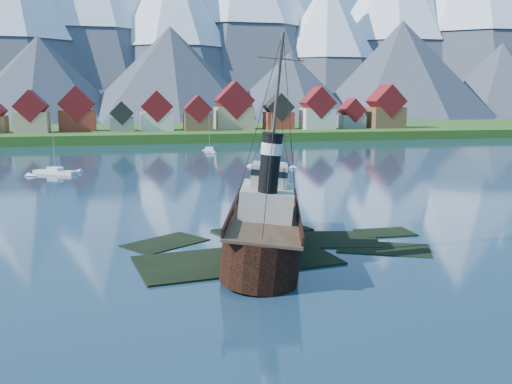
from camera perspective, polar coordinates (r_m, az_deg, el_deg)
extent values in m
plane|color=#193448|center=(55.19, 0.78, -6.16)|extent=(1400.00, 1400.00, 0.00)
cube|color=black|center=(52.80, -1.91, -7.26)|extent=(19.08, 11.42, 1.00)
cube|color=black|center=(60.60, 5.43, -5.14)|extent=(15.15, 9.76, 1.00)
cube|color=black|center=(64.18, 0.64, -4.17)|extent=(11.45, 9.06, 1.00)
cube|color=black|center=(58.30, 12.62, -5.97)|extent=(10.27, 8.34, 1.00)
cube|color=black|center=(59.76, -9.05, -5.45)|extent=(9.42, 8.68, 1.00)
cube|color=black|center=(64.77, 12.77, -4.35)|extent=(6.00, 4.00, 1.00)
cube|color=#224C15|center=(222.50, -9.54, 5.58)|extent=(600.00, 80.00, 3.20)
cube|color=#3F3D38|center=(184.68, -8.85, 4.81)|extent=(600.00, 2.50, 2.00)
cube|color=tan|center=(204.14, -21.47, 6.51)|extent=(10.50, 9.00, 6.80)
cube|color=maroon|center=(203.98, -21.56, 7.99)|extent=(10.69, 9.18, 10.69)
cube|color=maroon|center=(208.48, -17.40, 6.84)|extent=(12.00, 8.50, 7.20)
cube|color=maroon|center=(208.33, -17.48, 8.42)|extent=(12.22, 8.67, 12.22)
cube|color=slate|center=(202.88, -13.24, 6.61)|extent=(8.00, 7.00, 4.80)
cube|color=black|center=(202.74, -13.28, 7.70)|extent=(8.15, 7.14, 8.15)
cube|color=beige|center=(206.10, -9.89, 6.99)|extent=(11.00, 9.50, 6.40)
cube|color=maroon|center=(205.95, -9.93, 8.43)|extent=(11.20, 9.69, 11.20)
cube|color=brown|center=(203.33, -5.85, 6.96)|extent=(9.50, 8.00, 5.80)
cube|color=maroon|center=(203.17, -5.88, 8.26)|extent=(9.67, 8.16, 9.67)
cube|color=tan|center=(210.34, -2.21, 7.39)|extent=(13.50, 10.00, 8.00)
cube|color=maroon|center=(210.20, -2.22, 9.14)|extent=(13.75, 10.20, 13.75)
cube|color=maroon|center=(210.98, 2.26, 7.15)|extent=(10.00, 8.50, 6.20)
cube|color=black|center=(210.83, 2.26, 8.48)|extent=(10.18, 8.67, 10.18)
cube|color=beige|center=(212.16, 6.15, 7.29)|extent=(11.50, 9.00, 7.50)
cube|color=maroon|center=(212.01, 6.18, 8.87)|extent=(11.71, 9.18, 11.71)
cube|color=slate|center=(221.20, 9.52, 6.99)|extent=(9.00, 7.50, 5.00)
cube|color=maroon|center=(221.07, 9.55, 8.05)|extent=(9.16, 7.65, 9.16)
cube|color=brown|center=(224.57, 12.82, 7.27)|extent=(12.50, 10.00, 7.80)
cube|color=maroon|center=(224.43, 12.88, 8.84)|extent=(12.73, 10.20, 12.73)
cone|color=#2D333D|center=(517.43, -23.24, 15.26)|extent=(180.00, 180.00, 150.00)
cone|color=#2D333D|center=(552.20, -16.18, 16.80)|extent=(210.00, 210.00, 180.00)
cone|color=#2D333D|center=(526.31, -8.33, 15.53)|extent=(170.00, 170.00, 145.00)
cone|color=#2D333D|center=(583.63, -1.56, 17.74)|extent=(240.00, 240.00, 200.00)
cone|color=#2D333D|center=(545.10, 7.10, 14.29)|extent=(150.00, 150.00, 125.00)
cone|color=white|center=(547.76, 7.15, 16.89)|extent=(93.00, 93.00, 75.00)
cone|color=#2D333D|center=(605.71, 13.56, 15.76)|extent=(200.00, 200.00, 170.00)
cone|color=#2D333D|center=(633.01, 21.00, 16.04)|extent=(230.00, 230.00, 190.00)
cone|color=#2D333D|center=(429.70, -20.79, 10.56)|extent=(120.00, 120.00, 58.00)
cone|color=#2D333D|center=(422.20, -8.48, 11.64)|extent=(136.00, 136.00, 66.00)
cone|color=#2D333D|center=(442.02, 3.42, 10.59)|extent=(110.00, 110.00, 50.00)
cone|color=#2D333D|center=(472.58, 14.31, 11.77)|extent=(150.00, 150.00, 75.00)
cone|color=#2D333D|center=(519.87, 23.25, 10.24)|extent=(124.00, 124.00, 60.00)
cube|color=black|center=(54.60, 0.57, -4.11)|extent=(6.34, 18.25, 3.80)
cone|color=black|center=(65.91, -1.80, -1.73)|extent=(6.34, 6.34, 6.34)
cylinder|color=black|center=(46.07, 3.19, -6.72)|extent=(6.34, 6.34, 3.80)
cube|color=#4C3826|center=(54.17, 0.57, -2.06)|extent=(6.21, 24.08, 0.23)
cube|color=black|center=(53.48, -2.60, -1.78)|extent=(0.18, 23.32, 0.81)
cube|color=black|center=(54.85, 3.67, -1.50)|extent=(0.18, 23.32, 0.81)
cube|color=#ADA89E|center=(52.61, 0.91, -0.90)|extent=(4.71, 7.69, 2.72)
cube|color=#ADA89E|center=(53.11, 0.69, 1.77)|extent=(3.26, 3.62, 1.99)
cylinder|color=black|center=(49.17, 1.75, 2.94)|extent=(1.72, 1.72, 5.07)
cylinder|color=silver|center=(49.04, 1.75, 4.41)|extent=(1.81, 1.81, 1.00)
cylinder|color=#473828|center=(60.37, -1.00, 4.44)|extent=(0.25, 0.25, 10.86)
cylinder|color=#473828|center=(50.86, 1.19, 9.20)|extent=(0.29, 0.29, 11.77)
cube|color=white|center=(117.50, -19.44, 1.75)|extent=(8.67, 6.35, 1.17)
cube|color=white|center=(117.38, -19.46, 2.20)|extent=(3.10, 2.91, 0.68)
cylinder|color=gray|center=(116.92, -19.59, 4.50)|extent=(0.14, 0.14, 10.14)
cube|color=white|center=(121.11, 1.56, 2.52)|extent=(8.03, 7.07, 1.21)
cube|color=white|center=(120.99, 1.56, 2.97)|extent=(3.06, 2.98, 0.71)
cylinder|color=gray|center=(120.53, 1.57, 5.28)|extent=(0.14, 0.14, 10.51)
cube|color=white|center=(156.19, -4.66, 4.07)|extent=(3.22, 9.22, 1.08)
cube|color=white|center=(156.11, -4.67, 4.39)|extent=(2.25, 2.73, 0.63)
cylinder|color=gray|center=(155.78, -4.69, 5.99)|extent=(0.13, 0.13, 9.39)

